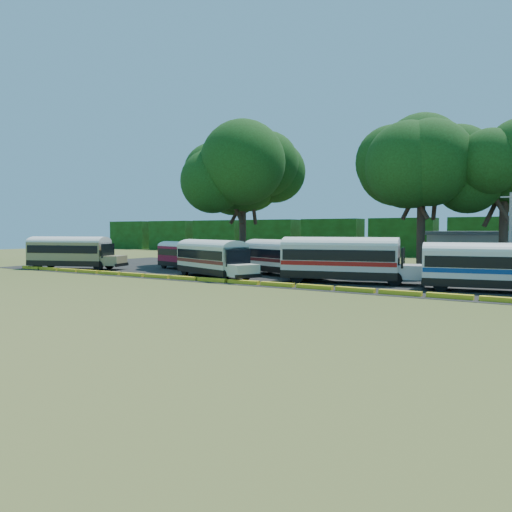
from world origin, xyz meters
The scene contains 14 objects.
ground centered at (0.00, 0.00, 0.00)m, with size 160.00×160.00×0.00m, color #374E1A.
asphalt_strip centered at (1.00, 12.00, 0.01)m, with size 64.00×24.00×0.02m, color black.
curb centered at (0.00, 1.00, 0.15)m, with size 53.70×0.45×0.30m.
treeline_backdrop centered at (0.00, 48.00, 3.00)m, with size 130.00×4.00×6.00m.
bus_beige centered at (-21.99, 3.28, 1.98)m, with size 10.73×5.89×3.44m.
bus_red centered at (-11.33, 9.23, 1.68)m, with size 9.14×4.57×2.92m.
bus_cream_west centered at (-3.74, 3.92, 1.86)m, with size 10.19×6.05×3.29m.
bus_cream_east centered at (0.58, 8.53, 1.85)m, with size 10.14×5.95×3.27m.
bus_white_red centered at (7.60, 5.80, 2.03)m, with size 11.23×5.06×3.59m.
bus_white_blue centered at (18.12, 5.80, 1.86)m, with size 10.29×4.25×3.29m.
tree_west centered at (-10.52, 18.64, 10.82)m, with size 12.45×12.45×15.41m.
tree_center centered at (9.89, 19.97, 11.50)m, with size 10.95×10.95×15.57m.
tree_east centered at (17.07, 21.80, 9.97)m, with size 8.92×8.92×13.31m.
utility_pole centered at (18.50, 13.41, 3.66)m, with size 1.60×0.30×7.09m.
Camera 1 is at (22.74, -30.44, 4.14)m, focal length 35.00 mm.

